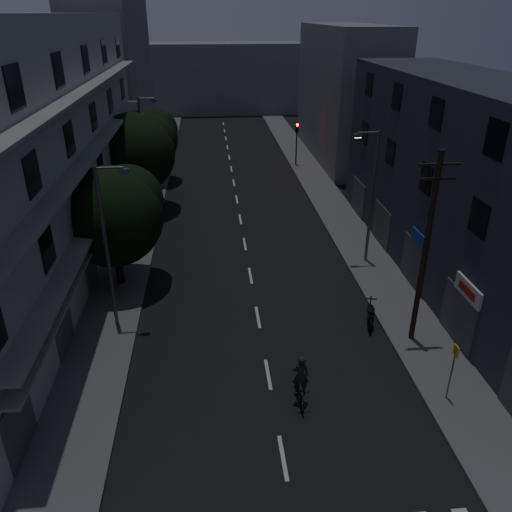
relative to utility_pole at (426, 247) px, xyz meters
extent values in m
plane|color=black|center=(-7.05, 16.66, -4.87)|extent=(160.00, 160.00, 0.00)
cube|color=#565659|center=(-14.55, 16.66, -4.79)|extent=(3.00, 90.00, 0.15)
cube|color=#565659|center=(0.45, 16.66, -4.79)|extent=(3.00, 90.00, 0.15)
cube|color=beige|center=(-7.05, -6.34, -4.86)|extent=(0.15, 2.00, 0.01)
cube|color=beige|center=(-7.05, -1.84, -4.86)|extent=(0.15, 2.00, 0.01)
cube|color=beige|center=(-7.05, 2.66, -4.86)|extent=(0.15, 2.00, 0.01)
cube|color=beige|center=(-7.05, 7.16, -4.86)|extent=(0.15, 2.00, 0.01)
cube|color=beige|center=(-7.05, 11.66, -4.86)|extent=(0.15, 2.00, 0.01)
cube|color=beige|center=(-7.05, 16.16, -4.86)|extent=(0.15, 2.00, 0.01)
cube|color=beige|center=(-7.05, 20.66, -4.86)|extent=(0.15, 2.00, 0.01)
cube|color=beige|center=(-7.05, 25.16, -4.86)|extent=(0.15, 2.00, 0.01)
cube|color=beige|center=(-7.05, 29.66, -4.86)|extent=(0.15, 2.00, 0.01)
cube|color=beige|center=(-7.05, 34.16, -4.86)|extent=(0.15, 2.00, 0.01)
cube|color=beige|center=(-7.05, 38.66, -4.86)|extent=(0.15, 2.00, 0.01)
cube|color=beige|center=(-7.05, 43.16, -4.86)|extent=(0.15, 2.00, 0.01)
cube|color=beige|center=(-7.05, 47.66, -4.86)|extent=(0.15, 2.00, 0.01)
cube|color=beige|center=(-7.05, 52.16, -4.86)|extent=(0.15, 2.00, 0.01)
cube|color=#ADACA8|center=(-19.05, 9.66, 2.13)|extent=(6.00, 36.00, 14.00)
cube|color=black|center=(-16.03, -5.34, -2.87)|extent=(0.06, 1.60, 1.60)
cube|color=black|center=(-16.03, 0.66, -2.87)|extent=(0.06, 1.60, 1.60)
cube|color=black|center=(-16.03, 6.66, -2.87)|extent=(0.06, 1.60, 1.60)
cube|color=black|center=(-16.03, 12.66, -2.87)|extent=(0.06, 1.60, 1.60)
cube|color=black|center=(-16.03, 18.66, -2.87)|extent=(0.06, 1.60, 1.60)
cube|color=black|center=(-16.03, 24.66, -2.87)|extent=(0.06, 1.60, 1.60)
cube|color=black|center=(-16.03, 0.66, 0.33)|extent=(0.06, 1.60, 1.60)
cube|color=black|center=(-16.03, 6.66, 0.33)|extent=(0.06, 1.60, 1.60)
cube|color=black|center=(-16.03, 12.66, 0.33)|extent=(0.06, 1.60, 1.60)
cube|color=black|center=(-16.03, 18.66, 0.33)|extent=(0.06, 1.60, 1.60)
cube|color=black|center=(-16.03, 24.66, 0.33)|extent=(0.06, 1.60, 1.60)
cube|color=black|center=(-16.03, 0.66, 3.53)|extent=(0.06, 1.60, 1.60)
cube|color=black|center=(-16.03, 6.66, 3.53)|extent=(0.06, 1.60, 1.60)
cube|color=black|center=(-16.03, 12.66, 3.53)|extent=(0.06, 1.60, 1.60)
cube|color=black|center=(-16.03, 18.66, 3.53)|extent=(0.06, 1.60, 1.60)
cube|color=black|center=(-16.03, 24.66, 3.53)|extent=(0.06, 1.60, 1.60)
cube|color=black|center=(-16.03, 0.66, 6.73)|extent=(0.06, 1.60, 1.60)
cube|color=black|center=(-16.03, 6.66, 6.73)|extent=(0.06, 1.60, 1.60)
cube|color=black|center=(-16.03, 12.66, 6.73)|extent=(0.06, 1.60, 1.60)
cube|color=black|center=(-16.03, 18.66, 6.73)|extent=(0.06, 1.60, 1.60)
cube|color=black|center=(-16.03, 24.66, 6.73)|extent=(0.06, 1.60, 1.60)
cube|color=gray|center=(-15.55, 9.66, -0.87)|extent=(1.00, 32.40, 0.12)
cube|color=gray|center=(-15.55, 9.66, 2.33)|extent=(1.00, 32.40, 0.12)
cube|color=gray|center=(-15.55, 9.66, 5.53)|extent=(1.00, 32.40, 0.12)
cube|color=gray|center=(-15.65, 9.66, -1.77)|extent=(0.80, 32.40, 0.12)
cube|color=#424247|center=(-16.02, -5.34, -3.47)|extent=(0.06, 2.40, 2.40)
cube|color=#424247|center=(-16.02, 0.66, -3.47)|extent=(0.06, 2.40, 2.40)
cube|color=#424247|center=(-16.02, 6.66, -3.47)|extent=(0.06, 2.40, 2.40)
cube|color=#424247|center=(-16.02, 12.66, -3.47)|extent=(0.06, 2.40, 2.40)
cube|color=#424247|center=(-16.02, 18.66, -3.47)|extent=(0.06, 2.40, 2.40)
cube|color=#424247|center=(-16.02, 24.66, -3.47)|extent=(0.06, 2.40, 2.40)
cube|color=#2A2D39|center=(4.95, 5.66, 0.63)|extent=(6.00, 28.00, 11.00)
cube|color=black|center=(1.93, -0.34, 1.43)|extent=(0.06, 1.40, 1.50)
cube|color=black|center=(1.93, 5.16, 1.43)|extent=(0.06, 1.40, 1.50)
cube|color=black|center=(1.93, 10.66, 1.43)|extent=(0.06, 1.40, 1.50)
cube|color=black|center=(1.93, 16.16, 1.43)|extent=(0.06, 1.40, 1.50)
cube|color=black|center=(1.93, -0.34, 4.73)|extent=(0.06, 1.40, 1.50)
cube|color=black|center=(1.93, 5.16, 4.73)|extent=(0.06, 1.40, 1.50)
cube|color=black|center=(1.93, 10.66, 4.73)|extent=(0.06, 1.40, 1.50)
cube|color=black|center=(1.93, 16.16, 4.73)|extent=(0.06, 1.40, 1.50)
cube|color=#424247|center=(1.92, -0.34, -3.47)|extent=(0.06, 3.00, 2.60)
cube|color=#424247|center=(1.92, 5.16, -3.47)|extent=(0.06, 3.00, 2.60)
cube|color=#424247|center=(1.92, 10.66, -3.47)|extent=(0.06, 3.00, 2.60)
cube|color=#424247|center=(1.92, 16.16, -3.47)|extent=(0.06, 3.00, 2.60)
cube|color=silver|center=(1.85, -0.84, -1.77)|extent=(0.12, 2.20, 0.80)
cube|color=#B21414|center=(1.77, -0.84, -1.77)|extent=(0.02, 1.40, 0.36)
cube|color=navy|center=(1.85, 4.66, -1.77)|extent=(0.12, 2.00, 0.70)
cube|color=slate|center=(-19.05, 39.66, 3.13)|extent=(6.00, 20.00, 16.00)
cube|color=slate|center=(4.95, 33.66, 1.63)|extent=(6.00, 20.00, 13.00)
cube|color=slate|center=(-7.05, 61.66, 0.13)|extent=(24.00, 8.00, 10.00)
cylinder|color=black|center=(-14.51, 6.83, -2.89)|extent=(0.44, 0.44, 3.65)
sphere|color=black|center=(-14.51, 6.83, -0.70)|extent=(5.48, 5.48, 5.48)
sphere|color=black|center=(-13.69, 7.52, -0.01)|extent=(3.84, 3.84, 3.84)
sphere|color=black|center=(-15.20, 6.29, -0.29)|extent=(3.56, 3.56, 3.56)
cylinder|color=black|center=(-14.74, 18.80, -2.72)|extent=(0.44, 0.44, 3.99)
sphere|color=black|center=(-14.74, 18.80, -0.33)|extent=(6.01, 6.01, 6.01)
sphere|color=black|center=(-13.84, 19.55, 0.42)|extent=(4.21, 4.21, 4.21)
sphere|color=black|center=(-15.49, 18.20, 0.12)|extent=(3.90, 3.90, 3.90)
cylinder|color=black|center=(-14.49, 26.12, -2.98)|extent=(0.44, 0.44, 3.48)
sphere|color=black|center=(-14.49, 26.12, -0.89)|extent=(5.20, 5.20, 5.20)
sphere|color=black|center=(-13.71, 26.77, -0.24)|extent=(3.64, 3.64, 3.64)
sphere|color=black|center=(-15.14, 25.60, -0.50)|extent=(3.38, 3.38, 3.38)
cylinder|color=black|center=(-0.47, 30.19, -3.12)|extent=(0.12, 0.12, 3.20)
cube|color=black|center=(-0.47, 30.19, -1.07)|extent=(0.28, 0.22, 0.90)
sphere|color=#FF0C05|center=(-0.47, 30.04, -0.74)|extent=(0.22, 0.22, 0.22)
sphere|color=#3F330C|center=(-0.47, 30.04, -1.04)|extent=(0.22, 0.22, 0.22)
sphere|color=black|center=(-0.47, 30.04, -1.34)|extent=(0.22, 0.22, 0.22)
cylinder|color=black|center=(-13.49, 31.86, -3.12)|extent=(0.12, 0.12, 3.20)
cube|color=black|center=(-13.49, 31.86, -1.07)|extent=(0.28, 0.22, 0.90)
sphere|color=black|center=(-13.49, 31.71, -0.74)|extent=(0.22, 0.22, 0.22)
sphere|color=#3F330C|center=(-13.49, 31.71, -1.04)|extent=(0.22, 0.22, 0.22)
sphere|color=#0CFF26|center=(-13.49, 31.71, -1.34)|extent=(0.22, 0.22, 0.22)
cylinder|color=#525459|center=(-14.08, 2.54, -0.72)|extent=(0.18, 0.18, 8.00)
cylinder|color=#525459|center=(-13.48, 2.54, 3.18)|extent=(1.20, 0.10, 0.10)
cube|color=#525459|center=(-12.88, 2.54, 3.03)|extent=(0.45, 0.25, 0.18)
cube|color=#4C4C4C|center=(-12.88, 2.54, 2.93)|extent=(0.35, 0.18, 0.04)
cylinder|color=#5A5E62|center=(0.26, 8.30, -0.72)|extent=(0.18, 0.18, 8.00)
cylinder|color=#5A5E62|center=(-0.34, 8.30, 3.18)|extent=(1.20, 0.10, 0.10)
cube|color=#5A5E62|center=(-0.94, 8.30, 3.03)|extent=(0.45, 0.25, 0.18)
cube|color=#FFD88C|center=(-0.94, 8.30, 2.93)|extent=(0.35, 0.18, 0.04)
cylinder|color=#53545A|center=(-14.49, 21.86, -0.72)|extent=(0.18, 0.18, 8.00)
cylinder|color=#53545A|center=(-13.89, 21.86, 3.18)|extent=(1.20, 0.10, 0.10)
cube|color=#53545A|center=(-13.29, 21.86, 3.03)|extent=(0.45, 0.25, 0.18)
cube|color=#4C4C4C|center=(-13.29, 21.86, 2.93)|extent=(0.35, 0.18, 0.04)
cylinder|color=black|center=(0.00, 0.00, -0.22)|extent=(0.24, 0.24, 9.00)
cube|color=black|center=(0.00, 0.00, 3.68)|extent=(1.80, 0.10, 0.10)
cube|color=black|center=(0.00, 0.00, 3.08)|extent=(1.50, 0.10, 0.10)
cylinder|color=#595B60|center=(-0.14, -4.12, -3.47)|extent=(0.06, 0.06, 2.50)
cube|color=yellow|center=(-0.14, -4.12, -2.42)|extent=(0.05, 0.35, 0.45)
torus|color=black|center=(-1.73, 0.84, -4.55)|extent=(0.30, 0.75, 0.74)
torus|color=black|center=(-1.41, 2.06, -4.55)|extent=(0.30, 0.75, 0.74)
cube|color=black|center=(-1.57, 1.45, -4.22)|extent=(0.55, 1.18, 0.37)
cube|color=black|center=(-1.61, 1.30, -3.94)|extent=(0.43, 0.54, 0.11)
cylinder|color=black|center=(-1.43, 2.01, -4.08)|extent=(0.18, 0.46, 0.88)
cube|color=black|center=(-1.40, 2.11, -3.76)|extent=(0.57, 0.19, 0.04)
imported|color=black|center=(-6.01, -3.66, -4.40)|extent=(0.64, 1.79, 0.94)
imported|color=black|center=(-6.01, -3.66, -3.50)|extent=(0.66, 0.44, 1.79)
camera|label=1|loc=(-9.18, -18.77, 9.16)|focal=35.00mm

